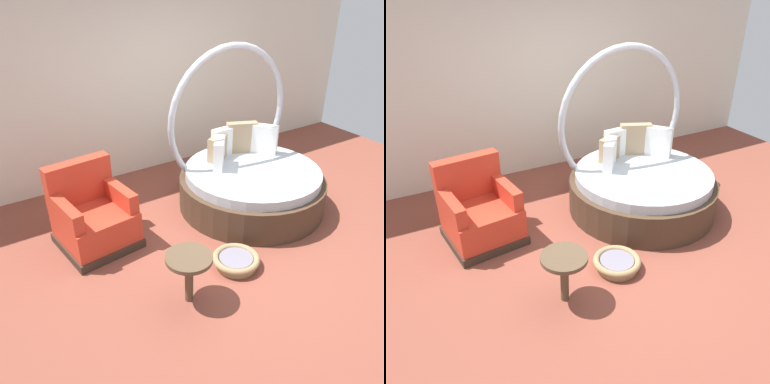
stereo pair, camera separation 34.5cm
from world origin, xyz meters
TOP-DOWN VIEW (x-y plane):
  - ground_plane at (0.00, 0.00)m, footprint 8.00×8.00m
  - back_wall at (0.00, 2.50)m, footprint 8.00×0.12m
  - round_daybed at (0.55, 0.73)m, footprint 1.90×1.90m
  - red_armchair at (-1.50, 0.98)m, footprint 0.88×0.88m
  - pet_basket at (-0.41, -0.25)m, footprint 0.51×0.51m
  - side_table at (-1.09, -0.40)m, footprint 0.44×0.44m

SIDE VIEW (x-z plane):
  - ground_plane at x=0.00m, z-range -0.02..0.00m
  - pet_basket at x=-0.41m, z-range 0.01..0.14m
  - red_armchair at x=-1.50m, z-range -0.14..0.80m
  - round_daybed at x=0.55m, z-range -0.63..1.40m
  - side_table at x=-1.09m, z-range 0.17..0.69m
  - back_wall at x=0.00m, z-range 0.00..3.01m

